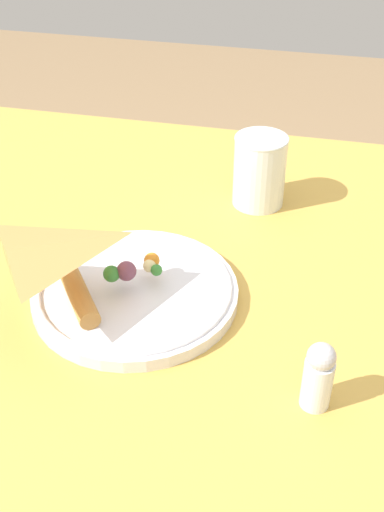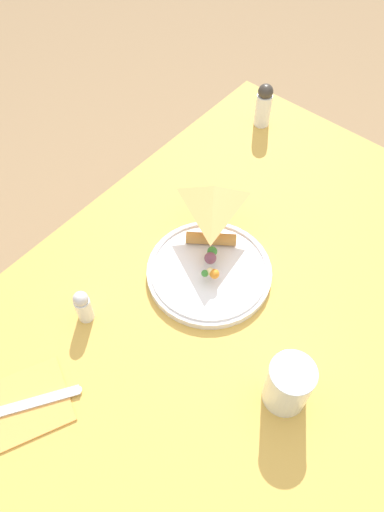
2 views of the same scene
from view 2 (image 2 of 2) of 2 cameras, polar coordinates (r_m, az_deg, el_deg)
ground_plane at (r=1.61m, az=3.35°, el=-18.23°), size 6.00×6.00×0.00m
dining_table at (r=1.04m, az=4.97°, el=-8.16°), size 1.14×0.81×0.71m
plate_pizza at (r=0.98m, az=1.99°, el=-1.53°), size 0.25×0.25×0.05m
milk_glass at (r=0.85m, az=10.91°, el=-14.34°), size 0.08×0.08×0.10m
napkin_folded at (r=0.92m, az=-19.58°, el=-16.12°), size 0.21×0.19×0.00m
butter_knife at (r=0.91m, az=-20.42°, el=-16.15°), size 0.20×0.14×0.01m
salt_shaker at (r=0.93m, az=-12.34°, el=-5.59°), size 0.03×0.03×0.08m
pepper_shaker at (r=1.27m, az=8.20°, el=16.73°), size 0.04×0.04×0.11m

